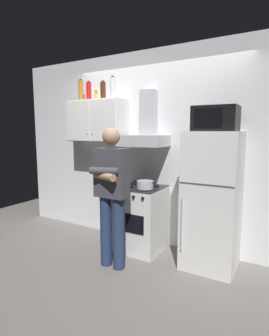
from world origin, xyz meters
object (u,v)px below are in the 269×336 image
at_px(microwave, 216,119).
at_px(bottle_spice_jar, 96,96).
at_px(bottle_vodka_clear, 113,88).
at_px(bottle_soda_red, 89,91).
at_px(stove_oven, 140,218).
at_px(cooking_pot, 145,185).
at_px(refrigerator, 212,200).
at_px(person_standing, 112,193).
at_px(bottle_rum_dark, 103,91).
at_px(bottle_liquor_amber, 81,91).
at_px(upper_cabinet, 97,121).
at_px(range_hood, 145,131).

distance_m(microwave, bottle_spice_jar, 1.79).
height_order(bottle_vodka_clear, bottle_soda_red, bottle_vodka_clear).
relative_size(stove_oven, microwave, 1.82).
bearing_deg(cooking_pot, stove_oven, 137.51).
bearing_deg(bottle_spice_jar, refrigerator, -3.37).
height_order(person_standing, bottle_spice_jar, bottle_spice_jar).
bearing_deg(bottle_rum_dark, person_standing, -48.88).
bearing_deg(microwave, bottle_liquor_amber, 176.46).
distance_m(person_standing, bottle_liquor_amber, 1.85).
xyz_separation_m(upper_cabinet, cooking_pot, (0.93, -0.24, -0.82)).
height_order(bottle_vodka_clear, bottle_spice_jar, bottle_vodka_clear).
xyz_separation_m(person_standing, bottle_soda_red, (-0.89, 0.73, 1.28)).
distance_m(range_hood, refrigerator, 1.25).
bearing_deg(upper_cabinet, person_standing, -44.26).
distance_m(refrigerator, bottle_rum_dark, 2.13).
distance_m(range_hood, microwave, 0.97).
xyz_separation_m(refrigerator, bottle_spice_jar, (-1.74, 0.10, 1.31)).
height_order(stove_oven, bottle_rum_dark, bottle_rum_dark).
bearing_deg(upper_cabinet, stove_oven, -8.90).
distance_m(upper_cabinet, cooking_pot, 1.27).
bearing_deg(refrigerator, cooking_pot, -171.68).
bearing_deg(microwave, bottle_rum_dark, 176.80).
bearing_deg(microwave, person_standing, -148.00).
height_order(refrigerator, person_standing, person_standing).
height_order(refrigerator, microwave, microwave).
height_order(bottle_spice_jar, bottle_rum_dark, bottle_rum_dark).
bearing_deg(microwave, bottle_soda_red, 176.94).
height_order(range_hood, bottle_spice_jar, bottle_spice_jar).
distance_m(bottle_liquor_amber, bottle_soda_red, 0.18).
relative_size(bottle_vodka_clear, bottle_liquor_amber, 0.94).
bearing_deg(bottle_soda_red, range_hood, 0.38).
xyz_separation_m(stove_oven, bottle_rum_dark, (-0.67, 0.11, 1.74)).
bearing_deg(cooking_pot, bottle_rum_dark, 164.11).
distance_m(refrigerator, microwave, 0.94).
distance_m(bottle_vodka_clear, bottle_liquor_amber, 0.62).
bearing_deg(microwave, range_hood, 173.54).
bearing_deg(cooking_pot, bottle_vodka_clear, 160.91).
bearing_deg(bottle_soda_red, bottle_spice_jar, -6.58).
bearing_deg(cooking_pot, bottle_spice_jar, 166.48).
bearing_deg(stove_oven, bottle_vodka_clear, 168.85).
height_order(refrigerator, bottle_vodka_clear, bottle_vodka_clear).
xyz_separation_m(person_standing, bottle_spice_jar, (-0.74, 0.71, 1.21)).
distance_m(refrigerator, bottle_vodka_clear, 2.01).
height_order(stove_oven, bottle_liquor_amber, bottle_liquor_amber).
xyz_separation_m(bottle_vodka_clear, bottle_spice_jar, (-0.30, 0.01, -0.09)).
height_order(cooking_pot, bottle_liquor_amber, bottle_liquor_amber).
xyz_separation_m(stove_oven, bottle_spice_jar, (-0.79, 0.10, 1.68)).
height_order(bottle_liquor_amber, bottle_soda_red, bottle_liquor_amber).
relative_size(bottle_rum_dark, bottle_soda_red, 0.93).
bearing_deg(bottle_liquor_amber, bottle_rum_dark, -4.75).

